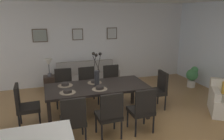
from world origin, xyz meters
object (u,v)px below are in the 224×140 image
at_px(dining_table, 97,89).
at_px(dining_chair_mid_right, 112,81).
at_px(dining_chair_far_left, 110,113).
at_px(bowl_far_right, 95,81).
at_px(bowl_far_left, 100,87).
at_px(centerpiece_vase, 97,73).
at_px(potted_plant, 192,76).
at_px(dining_chair_head_west, 24,104).
at_px(framed_picture_left, 40,36).
at_px(sofa, 87,80).
at_px(side_table, 50,85).
at_px(dining_chair_near_right, 64,85).
at_px(table_lamp, 49,64).
at_px(dining_chair_near_left, 73,118).
at_px(bowl_near_right, 65,84).
at_px(dining_chair_far_right, 88,83).
at_px(dining_chair_mid_left, 143,108).
at_px(framed_picture_center, 78,34).
at_px(bowl_near_left, 68,91).
at_px(framed_picture_right, 112,33).
at_px(dining_chair_head_east, 158,88).

xyz_separation_m(dining_table, dining_chair_mid_right, (0.64, 0.89, -0.16)).
xyz_separation_m(dining_chair_far_left, bowl_far_right, (-0.01, 1.12, 0.27)).
bearing_deg(bowl_far_left, centerpiece_vase, 89.77).
xyz_separation_m(dining_table, potted_plant, (3.32, 1.04, -0.30)).
distance_m(dining_chair_head_west, potted_plant, 4.94).
bearing_deg(bowl_far_right, framed_picture_left, 116.80).
xyz_separation_m(dining_table, sofa, (0.16, 1.93, -0.39)).
bearing_deg(dining_chair_mid_right, bowl_far_left, -119.85).
distance_m(bowl_far_left, side_table, 2.32).
bearing_deg(sofa, dining_chair_mid_right, -65.40).
xyz_separation_m(dining_chair_near_right, dining_chair_far_left, (0.65, -1.82, 0.00)).
height_order(side_table, framed_picture_left, framed_picture_left).
xyz_separation_m(dining_table, table_lamp, (-0.95, 1.83, 0.22)).
bearing_deg(dining_chair_far_left, dining_chair_near_right, 109.71).
height_order(dining_table, dining_chair_near_left, dining_chair_near_left).
distance_m(dining_table, dining_chair_mid_right, 1.11).
height_order(dining_chair_far_left, table_lamp, table_lamp).
height_order(dining_table, bowl_far_right, bowl_far_right).
relative_size(bowl_near_right, bowl_far_right, 1.00).
relative_size(dining_chair_near_left, potted_plant, 1.37).
height_order(dining_chair_far_right, centerpiece_vase, centerpiece_vase).
xyz_separation_m(dining_chair_mid_left, table_lamp, (-1.62, 2.73, 0.38)).
distance_m(dining_chair_mid_right, framed_picture_center, 2.03).
xyz_separation_m(dining_chair_near_left, side_table, (-0.30, 2.73, -0.25)).
bearing_deg(dining_chair_far_left, table_lamp, 109.45).
distance_m(dining_chair_near_left, framed_picture_center, 3.59).
xyz_separation_m(bowl_near_left, framed_picture_right, (1.79, 2.68, 0.84)).
xyz_separation_m(bowl_near_right, bowl_far_left, (0.66, -0.45, 0.00)).
xyz_separation_m(dining_chair_mid_right, potted_plant, (2.69, 0.15, -0.14)).
distance_m(dining_chair_near_left, framed_picture_left, 3.57).
bearing_deg(framed_picture_center, dining_chair_far_left, -89.76).
xyz_separation_m(dining_chair_far_right, dining_chair_head_east, (1.55, -0.87, 0.00)).
xyz_separation_m(bowl_near_left, potted_plant, (3.98, 1.26, -0.41)).
bearing_deg(framed_picture_left, centerpiece_vase, -65.32).
xyz_separation_m(dining_chair_near_right, bowl_far_left, (0.64, -1.15, 0.27)).
bearing_deg(dining_chair_near_right, dining_chair_far_left, -70.29).
bearing_deg(framed_picture_center, dining_chair_far_right, -91.00).
xyz_separation_m(dining_chair_far_right, dining_chair_mid_left, (0.70, -1.78, 0.00)).
bearing_deg(table_lamp, framed_picture_center, 33.50).
bearing_deg(dining_chair_head_east, side_table, 143.67).
xyz_separation_m(dining_chair_mid_right, centerpiece_vase, (-0.64, -0.89, 0.51)).
distance_m(dining_chair_near_right, framed_picture_center, 2.00).
height_order(centerpiece_vase, framed_picture_center, framed_picture_center).
distance_m(dining_chair_head_east, centerpiece_vase, 1.61).
height_order(dining_chair_head_west, framed_picture_center, framed_picture_center).
bearing_deg(framed_picture_left, dining_chair_mid_left, -61.72).
relative_size(bowl_near_right, framed_picture_left, 0.39).
distance_m(dining_chair_near_right, centerpiece_vase, 1.23).
xyz_separation_m(dining_chair_far_right, framed_picture_right, (1.16, 1.57, 1.11)).
bearing_deg(dining_table, bowl_far_left, -90.00).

